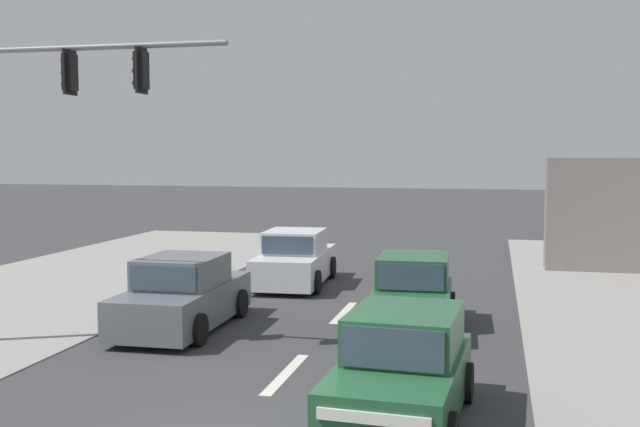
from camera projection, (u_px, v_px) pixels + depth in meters
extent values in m
cube|color=silver|center=(286.00, 374.00, 12.71)|extent=(0.20, 2.40, 0.01)
cube|color=silver|center=(344.00, 313.00, 17.56)|extent=(0.20, 2.40, 0.01)
cylinder|color=slate|center=(94.00, 47.00, 13.84)|extent=(5.20, 0.12, 0.11)
cube|color=black|center=(70.00, 72.00, 13.99)|extent=(0.20, 0.26, 0.68)
cube|color=black|center=(70.00, 72.00, 13.99)|extent=(0.04, 0.44, 0.84)
sphere|color=red|center=(64.00, 61.00, 14.00)|extent=(0.13, 0.13, 0.13)
sphere|color=black|center=(64.00, 73.00, 14.02)|extent=(0.13, 0.13, 0.13)
sphere|color=black|center=(64.00, 84.00, 14.04)|extent=(0.13, 0.13, 0.13)
cube|color=black|center=(141.00, 71.00, 13.66)|extent=(0.20, 0.26, 0.68)
cube|color=black|center=(141.00, 71.00, 13.66)|extent=(0.04, 0.44, 0.84)
sphere|color=red|center=(135.00, 59.00, 13.67)|extent=(0.13, 0.13, 0.13)
sphere|color=black|center=(135.00, 71.00, 13.69)|extent=(0.13, 0.13, 0.13)
sphere|color=black|center=(136.00, 83.00, 13.71)|extent=(0.13, 0.13, 0.13)
cube|color=#235633|center=(412.00, 304.00, 16.03)|extent=(1.74, 3.66, 0.76)
cube|color=#235633|center=(414.00, 270.00, 16.27)|extent=(1.55, 1.96, 0.64)
cube|color=#384756|center=(410.00, 277.00, 15.32)|extent=(1.36, 0.11, 0.54)
cube|color=#384756|center=(416.00, 263.00, 17.22)|extent=(1.33, 0.11, 0.51)
cube|color=white|center=(406.00, 314.00, 14.24)|extent=(1.36, 0.09, 0.14)
cylinder|color=black|center=(449.00, 327.00, 14.81)|extent=(0.20, 0.61, 0.60)
cylinder|color=black|center=(369.00, 324.00, 15.11)|extent=(0.20, 0.61, 0.60)
cylinder|color=black|center=(451.00, 305.00, 16.99)|extent=(0.20, 0.61, 0.60)
cylinder|color=black|center=(381.00, 302.00, 17.29)|extent=(0.20, 0.61, 0.60)
cube|color=#235633|center=(401.00, 386.00, 10.40)|extent=(1.80, 3.68, 0.76)
cube|color=#235633|center=(405.00, 332.00, 10.63)|extent=(1.58, 1.98, 0.64)
cube|color=#384756|center=(392.00, 349.00, 9.71)|extent=(1.36, 0.14, 0.54)
cube|color=#384756|center=(416.00, 317.00, 11.56)|extent=(1.33, 0.13, 0.51)
cube|color=white|center=(373.00, 419.00, 8.65)|extent=(1.36, 0.12, 0.14)
cylinder|color=black|center=(323.00, 423.00, 9.58)|extent=(0.21, 0.61, 0.60)
cylinder|color=black|center=(467.00, 382.00, 11.26)|extent=(0.21, 0.61, 0.60)
cylinder|color=black|center=(363.00, 373.00, 11.71)|extent=(0.21, 0.61, 0.60)
cube|color=silver|center=(295.00, 266.00, 21.27)|extent=(1.94, 4.29, 0.80)
cube|color=silver|center=(295.00, 241.00, 21.17)|extent=(1.67, 1.99, 0.62)
cube|color=#384756|center=(301.00, 237.00, 22.12)|extent=(1.44, 0.14, 0.53)
cube|color=#384756|center=(287.00, 245.00, 20.21)|extent=(1.41, 0.14, 0.50)
cube|color=white|center=(309.00, 250.00, 23.34)|extent=(1.44, 0.12, 0.14)
cylinder|color=black|center=(276.00, 266.00, 22.72)|extent=(0.23, 0.65, 0.64)
cylinder|color=black|center=(332.00, 267.00, 22.42)|extent=(0.23, 0.65, 0.64)
cylinder|color=black|center=(254.00, 280.00, 20.16)|extent=(0.23, 0.65, 0.64)
cylinder|color=black|center=(316.00, 282.00, 19.87)|extent=(0.23, 0.65, 0.64)
cube|color=slate|center=(183.00, 304.00, 15.95)|extent=(1.78, 4.23, 0.80)
cube|color=slate|center=(182.00, 271.00, 15.85)|extent=(1.60, 1.93, 0.62)
cube|color=#384756|center=(199.00, 264.00, 16.79)|extent=(1.44, 0.09, 0.53)
cube|color=#384756|center=(163.00, 278.00, 14.90)|extent=(1.40, 0.09, 0.50)
cube|color=white|center=(217.00, 279.00, 18.01)|extent=(1.45, 0.07, 0.14)
cylinder|color=black|center=(171.00, 300.00, 17.42)|extent=(0.20, 0.64, 0.64)
cylinder|color=black|center=(240.00, 303.00, 17.06)|extent=(0.20, 0.64, 0.64)
cylinder|color=black|center=(118.00, 325.00, 14.88)|extent=(0.20, 0.64, 0.64)
cylinder|color=black|center=(199.00, 330.00, 14.53)|extent=(0.20, 0.64, 0.64)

